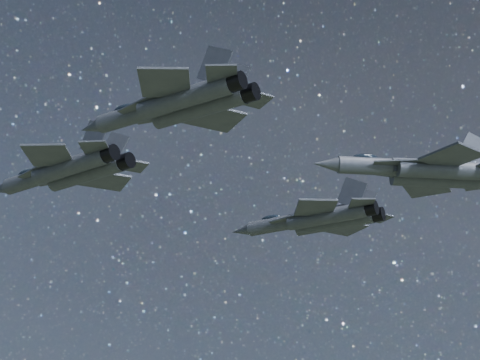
# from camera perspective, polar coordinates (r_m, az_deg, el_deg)

# --- Properties ---
(jet_lead) EXTENTS (19.20, 12.87, 4.86)m
(jet_lead) POSITION_cam_1_polar(r_m,az_deg,el_deg) (80.46, -12.16, 0.67)
(jet_lead) COLOR #3A3E48
(jet_left) EXTENTS (19.18, 13.11, 4.82)m
(jet_left) POSITION_cam_1_polar(r_m,az_deg,el_deg) (89.53, 5.59, -2.78)
(jet_left) COLOR #3A3E48
(jet_right) EXTENTS (16.99, 11.51, 4.28)m
(jet_right) POSITION_cam_1_polar(r_m,az_deg,el_deg) (61.65, -4.43, 5.43)
(jet_right) COLOR #3A3E48
(jet_slot) EXTENTS (17.61, 11.65, 4.50)m
(jet_slot) POSITION_cam_1_polar(r_m,az_deg,el_deg) (73.83, 13.05, 0.63)
(jet_slot) COLOR #3A3E48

